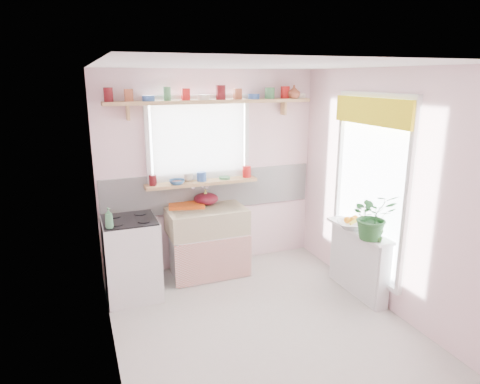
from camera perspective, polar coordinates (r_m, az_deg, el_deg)
name	(u,v)px	position (r m, az deg, el deg)	size (l,w,h in m)	color
room	(284,169)	(4.98, 5.85, 3.06)	(3.20, 3.20, 3.20)	beige
sink_unit	(207,241)	(5.35, -4.38, -6.57)	(0.95, 0.65, 1.11)	white
cooker	(132,258)	(4.95, -14.23, -8.52)	(0.58, 0.58, 0.93)	white
radiator_ledge	(358,260)	(5.07, 15.51, -8.77)	(0.22, 0.95, 0.78)	white
windowsill	(202,183)	(5.31, -5.12, 1.26)	(1.40, 0.22, 0.04)	tan
pine_shelf	(212,102)	(5.20, -3.72, 11.94)	(2.52, 0.24, 0.04)	tan
shelf_crockery	(209,95)	(5.18, -4.20, 12.74)	(2.47, 0.11, 0.12)	#590F14
sill_crockery	(202,177)	(5.29, -5.14, 2.07)	(1.35, 0.11, 0.12)	#590F14
dish_tray	(187,205)	(5.35, -7.14, -1.67)	(0.44, 0.33, 0.04)	#CF4E12
colander	(206,199)	(5.40, -4.54, -0.90)	(0.31, 0.31, 0.14)	#580F1C
jade_plant	(373,216)	(4.59, 17.31, -3.07)	(0.45, 0.39, 0.50)	#245C29
fruit_bowl	(352,225)	(4.91, 14.69, -4.30)	(0.32, 0.32, 0.08)	silver
herb_pot	(380,234)	(4.57, 18.16, -5.30)	(0.10, 0.07, 0.19)	#316227
soap_bottle_sink	(206,197)	(5.39, -4.62, -0.65)	(0.09, 0.09, 0.19)	#F3F46C
sill_cup	(188,177)	(5.31, -6.95, 1.98)	(0.13, 0.13, 0.10)	beige
sill_bowl	(177,182)	(5.16, -8.42, 1.32)	(0.19, 0.19, 0.06)	#2D5C93
shelf_vase	(294,92)	(5.55, 7.21, 13.11)	(0.16, 0.16, 0.16)	brown
cooker_bottle	(109,218)	(4.53, -17.08, -3.34)	(0.08, 0.08, 0.22)	#418253
fruit	(352,220)	(4.90, 14.76, -3.58)	(0.20, 0.14, 0.10)	orange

